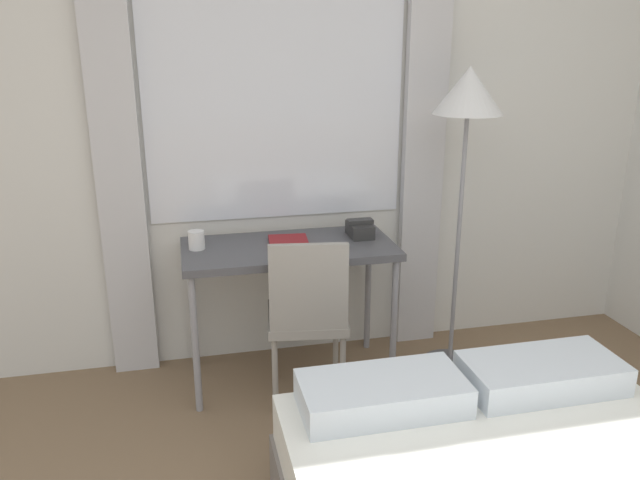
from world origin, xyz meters
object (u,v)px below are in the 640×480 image
desk_chair (307,311)px  mug (196,240)px  telephone (360,229)px  standing_lamp (467,121)px  desk (289,258)px  book (288,241)px

desk_chair → mug: (-0.52, 0.32, 0.31)m
desk_chair → telephone: size_ratio=5.03×
desk_chair → standing_lamp: 1.27m
telephone → mug: same height
desk → mug: bearing=174.5°
desk → book: book is taller
mug → standing_lamp: bearing=-6.2°
standing_lamp → telephone: (-0.51, 0.17, -0.60)m
desk_chair → mug: desk_chair is taller
book → mug: bearing=179.3°
standing_lamp → book: size_ratio=7.71×
book → mug: 0.48m
telephone → standing_lamp: bearing=-18.9°
telephone → mug: 0.89m
standing_lamp → book: bearing=171.0°
desk → telephone: telephone is taller
desk → standing_lamp: 1.17m
desk → telephone: bearing=9.5°
desk → standing_lamp: bearing=-6.5°
telephone → book: 0.41m
book → telephone: bearing=4.1°
standing_lamp → telephone: size_ratio=9.36×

